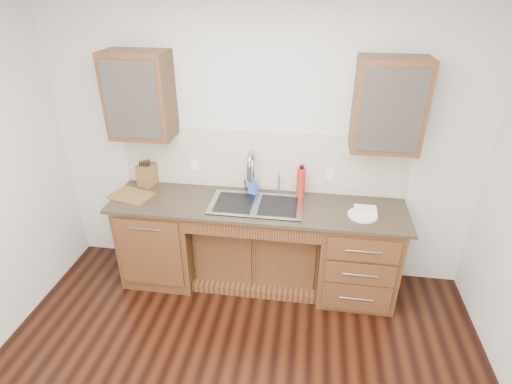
# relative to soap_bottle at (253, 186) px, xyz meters

# --- Properties ---
(wall_back) EXTENTS (4.00, 0.10, 2.70)m
(wall_back) POSITION_rel_soap_bottle_xyz_m (0.06, 0.18, 0.36)
(wall_back) COLOR silver
(wall_back) RESTS_ON ground
(base_cabinet_left) EXTENTS (0.70, 0.62, 0.88)m
(base_cabinet_left) POSITION_rel_soap_bottle_xyz_m (-0.89, -0.18, -0.55)
(base_cabinet_left) COLOR #593014
(base_cabinet_left) RESTS_ON ground
(base_cabinet_center) EXTENTS (1.20, 0.44, 0.70)m
(base_cabinet_center) POSITION_rel_soap_bottle_xyz_m (0.06, -0.09, -0.64)
(base_cabinet_center) COLOR #593014
(base_cabinet_center) RESTS_ON ground
(base_cabinet_right) EXTENTS (0.70, 0.62, 0.88)m
(base_cabinet_right) POSITION_rel_soap_bottle_xyz_m (1.01, -0.18, -0.55)
(base_cabinet_right) COLOR #593014
(base_cabinet_right) RESTS_ON ground
(countertop) EXTENTS (2.70, 0.65, 0.03)m
(countertop) POSITION_rel_soap_bottle_xyz_m (0.06, -0.20, -0.10)
(countertop) COLOR #84705B
(countertop) RESTS_ON base_cabinet_left
(backsplash) EXTENTS (2.70, 0.02, 0.59)m
(backsplash) POSITION_rel_soap_bottle_xyz_m (0.06, 0.12, 0.21)
(backsplash) COLOR beige
(backsplash) RESTS_ON wall_back
(sink) EXTENTS (0.84, 0.46, 0.19)m
(sink) POSITION_rel_soap_bottle_xyz_m (0.06, -0.21, -0.17)
(sink) COLOR #9E9EA5
(sink) RESTS_ON countertop
(faucet) EXTENTS (0.04, 0.04, 0.40)m
(faucet) POSITION_rel_soap_bottle_xyz_m (-0.01, 0.02, 0.12)
(faucet) COLOR #999993
(faucet) RESTS_ON countertop
(filter_tap) EXTENTS (0.02, 0.02, 0.24)m
(filter_tap) POSITION_rel_soap_bottle_xyz_m (0.24, 0.03, 0.04)
(filter_tap) COLOR #999993
(filter_tap) RESTS_ON countertop
(upper_cabinet_left) EXTENTS (0.55, 0.34, 0.75)m
(upper_cabinet_left) POSITION_rel_soap_bottle_xyz_m (-0.99, -0.04, 0.83)
(upper_cabinet_left) COLOR #593014
(upper_cabinet_left) RESTS_ON wall_back
(upper_cabinet_right) EXTENTS (0.55, 0.34, 0.75)m
(upper_cabinet_right) POSITION_rel_soap_bottle_xyz_m (1.11, -0.04, 0.83)
(upper_cabinet_right) COLOR #593014
(upper_cabinet_right) RESTS_ON wall_back
(outlet_left) EXTENTS (0.08, 0.01, 0.12)m
(outlet_left) POSITION_rel_soap_bottle_xyz_m (-0.59, 0.10, 0.13)
(outlet_left) COLOR white
(outlet_left) RESTS_ON backsplash
(outlet_right) EXTENTS (0.08, 0.01, 0.12)m
(outlet_right) POSITION_rel_soap_bottle_xyz_m (0.71, 0.10, 0.13)
(outlet_right) COLOR white
(outlet_right) RESTS_ON backsplash
(soap_bottle) EXTENTS (0.10, 0.10, 0.16)m
(soap_bottle) POSITION_rel_soap_bottle_xyz_m (0.00, 0.00, 0.00)
(soap_bottle) COLOR blue
(soap_bottle) RESTS_ON countertop
(water_bottle) EXTENTS (0.10, 0.10, 0.30)m
(water_bottle) POSITION_rel_soap_bottle_xyz_m (0.44, -0.01, 0.07)
(water_bottle) COLOR red
(water_bottle) RESTS_ON countertop
(plate) EXTENTS (0.34, 0.34, 0.01)m
(plate) POSITION_rel_soap_bottle_xyz_m (1.00, -0.26, -0.07)
(plate) COLOR white
(plate) RESTS_ON countertop
(dish_towel) EXTENTS (0.19, 0.14, 0.03)m
(dish_towel) POSITION_rel_soap_bottle_xyz_m (1.02, -0.21, -0.05)
(dish_towel) COLOR silver
(dish_towel) RESTS_ON plate
(knife_block) EXTENTS (0.18, 0.23, 0.22)m
(knife_block) POSITION_rel_soap_bottle_xyz_m (-1.06, 0.04, 0.03)
(knife_block) COLOR #9A7A4E
(knife_block) RESTS_ON countertop
(cutting_board) EXTENTS (0.43, 0.36, 0.02)m
(cutting_board) POSITION_rel_soap_bottle_xyz_m (-1.13, -0.22, -0.07)
(cutting_board) COLOR olive
(cutting_board) RESTS_ON countertop
(cup_left_a) EXTENTS (0.14, 0.14, 0.10)m
(cup_left_a) POSITION_rel_soap_bottle_xyz_m (-1.15, -0.04, 0.78)
(cup_left_a) COLOR silver
(cup_left_a) RESTS_ON upper_cabinet_left
(cup_left_b) EXTENTS (0.10, 0.10, 0.10)m
(cup_left_b) POSITION_rel_soap_bottle_xyz_m (-0.92, -0.04, 0.78)
(cup_left_b) COLOR white
(cup_left_b) RESTS_ON upper_cabinet_left
(cup_right_a) EXTENTS (0.16, 0.16, 0.10)m
(cup_right_a) POSITION_rel_soap_bottle_xyz_m (1.06, -0.04, 0.78)
(cup_right_a) COLOR white
(cup_right_a) RESTS_ON upper_cabinet_right
(cup_right_b) EXTENTS (0.11, 0.11, 0.08)m
(cup_right_b) POSITION_rel_soap_bottle_xyz_m (1.18, -0.04, 0.78)
(cup_right_b) COLOR silver
(cup_right_b) RESTS_ON upper_cabinet_right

